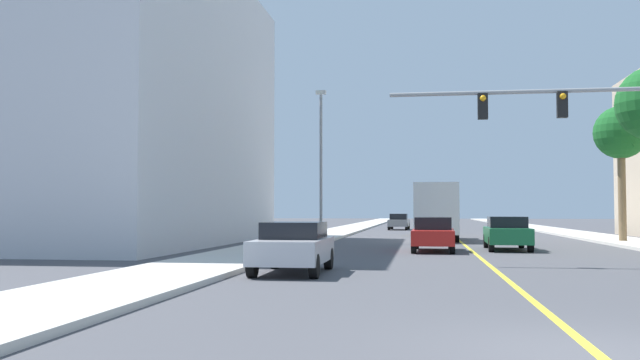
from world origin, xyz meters
TOP-DOWN VIEW (x-y plane):
  - ground at (0.00, 42.00)m, footprint 192.00×192.00m
  - sidewalk_left at (-8.76, 42.00)m, footprint 3.29×168.00m
  - sidewalk_right at (8.76, 42.00)m, footprint 3.29×168.00m
  - lane_marking_center at (0.00, 42.00)m, footprint 0.16×144.00m
  - building_left_near at (-19.73, 24.93)m, footprint 15.50×22.22m
  - traffic_signal_mast at (4.07, 13.84)m, footprint 10.78×0.36m
  - street_lamp at (-7.62, 28.19)m, footprint 0.56×0.28m
  - palm_far at (8.40, 29.33)m, footprint 2.82×2.82m
  - car_red at (-1.66, 20.88)m, footprint 1.85×4.48m
  - car_silver at (-5.70, 10.04)m, footprint 1.87×3.93m
  - car_gray at (-4.20, 53.00)m, footprint 1.89×4.17m
  - car_yellow at (-1.52, 39.06)m, footprint 1.76×4.03m
  - car_green at (1.59, 22.27)m, footprint 1.91×4.45m
  - delivery_truck at (-1.25, 31.18)m, footprint 2.69×7.97m

SIDE VIEW (x-z plane):
  - ground at x=0.00m, z-range 0.00..0.00m
  - lane_marking_center at x=0.00m, z-range 0.00..0.01m
  - sidewalk_left at x=-8.76m, z-range 0.00..0.15m
  - sidewalk_right at x=8.76m, z-range 0.00..0.15m
  - car_gray at x=-4.20m, z-range 0.01..1.46m
  - car_red at x=-1.66m, z-range 0.01..1.48m
  - car_silver at x=-5.70m, z-range 0.03..1.46m
  - car_yellow at x=-1.52m, z-range 0.04..1.46m
  - car_green at x=1.59m, z-range 0.03..1.51m
  - delivery_truck at x=-1.25m, z-range 0.09..3.34m
  - traffic_signal_mast at x=4.07m, z-range 1.58..7.46m
  - street_lamp at x=-7.62m, z-range 0.58..8.81m
  - palm_far at x=8.40m, z-range 2.21..9.38m
  - building_left_near at x=-19.73m, z-range 0.00..14.63m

